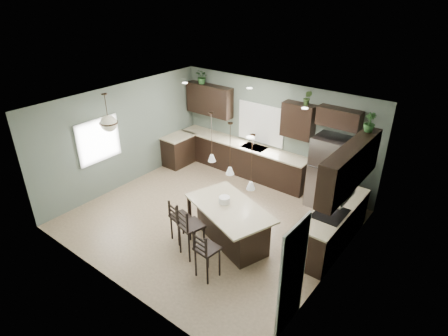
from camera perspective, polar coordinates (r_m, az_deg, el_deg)
ground at (r=9.13m, az=-2.06°, el=-7.74°), size 6.00×6.00×0.00m
pantry_door at (r=6.19m, az=10.34°, el=-16.00°), size 0.04×0.82×2.04m
window_back at (r=10.60m, az=5.68°, el=6.74°), size 1.35×0.02×1.00m
window_left at (r=9.95m, az=-18.63°, el=4.03°), size 0.02×1.10×1.00m
left_return_cabs at (r=11.61m, az=-6.98°, el=2.65°), size 0.60×0.90×0.90m
left_return_countertop at (r=11.41m, az=-7.04°, el=4.77°), size 0.66×0.96×0.04m
back_lower_cabs at (r=11.04m, az=2.66°, el=1.49°), size 4.20×0.60×0.90m
back_countertop at (r=10.83m, az=2.65°, el=3.70°), size 4.20×0.66×0.04m
sink_inset at (r=10.59m, az=4.63°, el=3.18°), size 0.70×0.45×0.01m
faucet at (r=10.51m, az=4.57°, el=3.85°), size 0.02×0.02×0.28m
back_upper_left at (r=11.34m, az=-2.23°, el=10.34°), size 1.55×0.34×0.90m
back_upper_right at (r=9.79m, az=11.23°, el=7.10°), size 0.85×0.34×0.90m
fridge_header at (r=9.30m, az=17.15°, el=7.31°), size 1.05×0.34×0.45m
right_lower_cabs at (r=8.40m, az=16.38°, el=-8.68°), size 0.60×2.35×0.90m
right_countertop at (r=8.15m, az=16.67°, el=-5.95°), size 0.66×2.35×0.04m
cooktop at (r=7.92m, az=15.92°, el=-6.68°), size 0.58×0.75×0.02m
wall_oven_front at (r=8.28m, az=13.67°, el=-8.91°), size 0.01×0.72×0.60m
right_upper_cabs at (r=7.62m, az=18.71°, el=0.23°), size 0.34×2.35×0.90m
microwave at (r=7.58m, az=17.18°, el=-3.10°), size 0.40×0.75×0.40m
refrigerator at (r=9.55m, az=15.79°, el=-0.69°), size 0.90×0.74×1.85m
kitchen_island at (r=8.12m, az=0.84°, el=-8.69°), size 2.21×1.70×0.92m
serving_dish at (r=7.96m, az=0.07°, el=-4.87°), size 0.24×0.24×0.14m
bar_stool_left at (r=8.23m, az=-6.67°, el=-7.99°), size 0.45×0.45×1.01m
bar_stool_center at (r=7.76m, az=-4.96°, el=-9.48°), size 0.54×0.54×1.19m
bar_stool_right at (r=7.26m, az=-2.55°, el=-12.90°), size 0.44×0.44×1.09m
pendant_left at (r=7.77m, az=-1.92°, el=4.67°), size 0.17×0.17×1.10m
pendant_center at (r=7.22m, az=0.93°, el=2.90°), size 0.17×0.17×1.10m
pendant_right at (r=6.71m, az=4.23°, el=0.83°), size 0.17×0.17×1.10m
chandelier at (r=9.45m, az=-17.40°, el=8.04°), size 0.45×0.45×0.95m
plant_back_left at (r=11.29m, az=-3.34°, el=13.71°), size 0.43×0.39×0.42m
plant_back_right at (r=9.48m, az=12.61°, el=10.39°), size 0.23×0.20×0.38m
plant_right_wall at (r=8.14m, az=21.33°, el=6.49°), size 0.27×0.27×0.40m
room_shell at (r=8.28m, az=-2.25°, el=1.97°), size 6.00×6.00×6.00m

